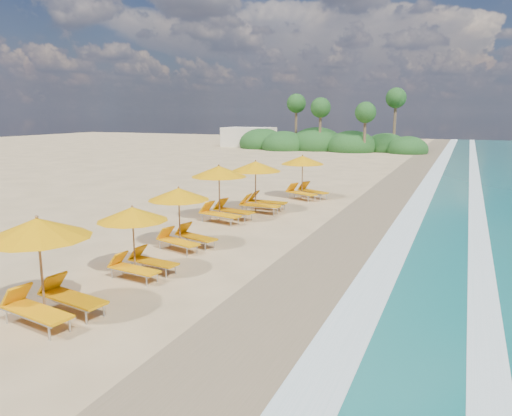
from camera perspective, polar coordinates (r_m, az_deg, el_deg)
The scene contains 11 objects.
ground at distance 20.14m, azimuth -0.00°, elevation -3.35°, with size 160.00×160.00×0.00m, color tan.
wet_sand at distance 18.96m, azimuth 11.19°, elevation -4.49°, with size 4.00×160.00×0.01m, color #8D7454.
surf_foam at distance 18.60m, azimuth 19.37°, elevation -5.16°, with size 4.00×160.00×0.01m.
station_0 at distance 13.01m, azimuth -23.54°, elevation -5.83°, with size 3.10×2.94×2.62m.
station_1 at distance 15.57m, azimuth -13.77°, elevation -3.29°, with size 2.60×2.46×2.24m.
station_2 at distance 18.37m, azimuth -8.65°, elevation -0.69°, with size 2.96×2.87×2.35m.
station_3 at distance 22.77m, azimuth -3.95°, elevation 2.19°, with size 3.26×3.13×2.68m.
station_4 at distance 24.93m, azimuth 0.39°, elevation 2.99°, with size 2.89×2.67×2.67m.
station_5 at distance 28.79m, azimuth 5.75°, elevation 3.99°, with size 3.44×3.44×2.61m.
treeline at distance 65.94m, azimuth 7.93°, elevation 7.61°, with size 25.80×8.80×9.74m.
beach_building at distance 72.38m, azimuth -0.84°, elevation 8.36°, with size 7.00×5.00×2.80m, color beige.
Camera 1 is at (7.76, -17.87, 5.09)m, focal length 33.97 mm.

